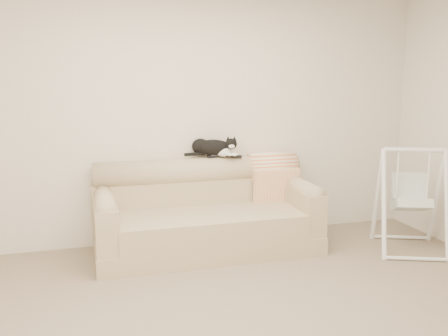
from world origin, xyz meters
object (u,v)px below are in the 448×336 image
remote_b (234,156)px  tuxedo_cat (213,147)px  baby_swing (411,199)px  remote_a (216,156)px  sofa (205,215)px

remote_b → tuxedo_cat: tuxedo_cat is taller
tuxedo_cat → baby_swing: bearing=-25.0°
remote_a → remote_b: bearing=-10.8°
sofa → baby_swing: size_ratio=2.09×
sofa → remote_a: bearing=54.9°
tuxedo_cat → remote_b: bearing=-12.6°
sofa → tuxedo_cat: (0.15, 0.26, 0.65)m
sofa → remote_a: size_ratio=11.98×
remote_a → baby_swing: (1.80, -0.84, -0.39)m
tuxedo_cat → sofa: bearing=-119.9°
remote_a → tuxedo_cat: (-0.02, 0.01, 0.09)m
sofa → tuxedo_cat: size_ratio=3.98×
baby_swing → remote_a: bearing=155.0°
remote_b → baby_swing: baby_swing is taller
remote_a → remote_b: remote_a is taller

